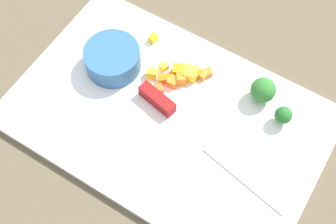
{
  "coord_description": "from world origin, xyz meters",
  "views": [
    {
      "loc": [
        -0.18,
        0.29,
        0.65
      ],
      "look_at": [
        0.0,
        0.0,
        0.02
      ],
      "focal_mm": 49.25,
      "sensor_mm": 36.0,
      "label": 1
    }
  ],
  "objects": [
    {
      "name": "carrot_dice_2",
      "position": [
        0.04,
        -0.05,
        0.02
      ],
      "size": [
        0.02,
        0.02,
        0.01
      ],
      "primitive_type": "cube",
      "rotation": [
        0.0,
        0.0,
        2.3
      ],
      "color": "orange",
      "rests_on": "cutting_board"
    },
    {
      "name": "pepper_dice_3",
      "position": [
        0.01,
        -0.08,
        0.02
      ],
      "size": [
        0.03,
        0.03,
        0.02
      ],
      "primitive_type": "cube",
      "rotation": [
        0.0,
        0.0,
        0.35
      ],
      "color": "yellow",
      "rests_on": "cutting_board"
    },
    {
      "name": "carrot_dice_6",
      "position": [
        0.01,
        -0.06,
        0.02
      ],
      "size": [
        0.02,
        0.02,
        0.02
      ],
      "primitive_type": "cube",
      "rotation": [
        0.0,
        0.0,
        2.2
      ],
      "color": "orange",
      "rests_on": "cutting_board"
    },
    {
      "name": "ground_plane",
      "position": [
        0.0,
        0.0,
        0.0
      ],
      "size": [
        4.0,
        4.0,
        0.0
      ],
      "primitive_type": "plane",
      "color": "brown"
    },
    {
      "name": "pepper_dice_2",
      "position": [
        0.05,
        -0.07,
        0.02
      ],
      "size": [
        0.02,
        0.02,
        0.01
      ],
      "primitive_type": "cube",
      "rotation": [
        0.0,
        0.0,
        2.8
      ],
      "color": "yellow",
      "rests_on": "cutting_board"
    },
    {
      "name": "pepper_dice_5",
      "position": [
        0.1,
        -0.11,
        0.02
      ],
      "size": [
        0.01,
        0.02,
        0.01
      ],
      "primitive_type": "cube",
      "rotation": [
        0.0,
        0.0,
        1.45
      ],
      "color": "yellow",
      "rests_on": "cutting_board"
    },
    {
      "name": "cutting_board",
      "position": [
        0.0,
        0.0,
        0.01
      ],
      "size": [
        0.49,
        0.32,
        0.01
      ],
      "primitive_type": "cube",
      "color": "white",
      "rests_on": "ground_plane"
    },
    {
      "name": "chef_knife",
      "position": [
        -0.03,
        0.0,
        0.02
      ],
      "size": [
        0.29,
        0.08,
        0.02
      ],
      "rotation": [
        0.0,
        0.0,
        2.94
      ],
      "color": "silver",
      "rests_on": "cutting_board"
    },
    {
      "name": "pepper_dice_1",
      "position": [
        0.06,
        -0.05,
        0.02
      ],
      "size": [
        0.02,
        0.02,
        0.02
      ],
      "primitive_type": "cube",
      "rotation": [
        0.0,
        0.0,
        1.97
      ],
      "color": "yellow",
      "rests_on": "cutting_board"
    },
    {
      "name": "carrot_dice_0",
      "position": [
        0.01,
        -0.07,
        0.02
      ],
      "size": [
        0.02,
        0.02,
        0.01
      ],
      "primitive_type": "cube",
      "rotation": [
        0.0,
        0.0,
        2.76
      ],
      "color": "orange",
      "rests_on": "cutting_board"
    },
    {
      "name": "broccoli_floret_0",
      "position": [
        -0.11,
        -0.1,
        0.03
      ],
      "size": [
        0.04,
        0.04,
        0.04
      ],
      "color": "#92BD6A",
      "rests_on": "cutting_board"
    },
    {
      "name": "carrot_dice_8",
      "position": [
        0.0,
        -0.09,
        0.02
      ],
      "size": [
        0.02,
        0.02,
        0.01
      ],
      "primitive_type": "cube",
      "rotation": [
        0.0,
        0.0,
        3.0
      ],
      "color": "orange",
      "rests_on": "cutting_board"
    },
    {
      "name": "carrot_dice_10",
      "position": [
        -0.01,
        -0.09,
        0.02
      ],
      "size": [
        0.02,
        0.02,
        0.01
      ],
      "primitive_type": "cube",
      "rotation": [
        0.0,
        0.0,
        1.43
      ],
      "color": "orange",
      "rests_on": "cutting_board"
    },
    {
      "name": "pepper_dice_0",
      "position": [
        0.03,
        -0.07,
        0.02
      ],
      "size": [
        0.02,
        0.02,
        0.02
      ],
      "primitive_type": "cube",
      "rotation": [
        0.0,
        0.0,
        2.06
      ],
      "color": "yellow",
      "rests_on": "cutting_board"
    },
    {
      "name": "carrot_dice_5",
      "position": [
        -0.02,
        -0.1,
        0.02
      ],
      "size": [
        0.02,
        0.02,
        0.01
      ],
      "primitive_type": "cube",
      "rotation": [
        0.0,
        0.0,
        2.34
      ],
      "color": "orange",
      "rests_on": "cutting_board"
    },
    {
      "name": "carrot_dice_9",
      "position": [
        0.04,
        -0.03,
        0.02
      ],
      "size": [
        0.02,
        0.02,
        0.01
      ],
      "primitive_type": "cube",
      "rotation": [
        0.0,
        0.0,
        0.95
      ],
      "color": "orange",
      "rests_on": "cutting_board"
    },
    {
      "name": "broccoli_floret_1",
      "position": [
        -0.16,
        -0.08,
        0.03
      ],
      "size": [
        0.03,
        0.03,
        0.03
      ],
      "color": "#8CAB66",
      "rests_on": "cutting_board"
    },
    {
      "name": "carrot_dice_4",
      "position": [
        0.02,
        -0.09,
        0.02
      ],
      "size": [
        0.01,
        0.01,
        0.01
      ],
      "primitive_type": "cube",
      "rotation": [
        0.0,
        0.0,
        1.93
      ],
      "color": "orange",
      "rests_on": "cutting_board"
    },
    {
      "name": "carrot_dice_3",
      "position": [
        0.02,
        -0.05,
        0.02
      ],
      "size": [
        0.02,
        0.02,
        0.02
      ],
      "primitive_type": "cube",
      "rotation": [
        0.0,
        0.0,
        1.63
      ],
      "color": "orange",
      "rests_on": "cutting_board"
    },
    {
      "name": "pepper_dice_4",
      "position": [
        0.05,
        -0.02,
        0.02
      ],
      "size": [
        0.02,
        0.02,
        0.01
      ],
      "primitive_type": "cube",
      "rotation": [
        0.0,
        0.0,
        2.15
      ],
      "color": "yellow",
      "rests_on": "cutting_board"
    },
    {
      "name": "prep_bowl",
      "position": [
        0.13,
        -0.03,
        0.03
      ],
      "size": [
        0.09,
        0.09,
        0.04
      ],
      "primitive_type": "cylinder",
      "color": "#2E6091",
      "rests_on": "cutting_board"
    },
    {
      "name": "carrot_dice_7",
      "position": [
        0.03,
        -0.06,
        0.02
      ],
      "size": [
        0.02,
        0.02,
        0.01
      ],
      "primitive_type": "cube",
      "rotation": [
        0.0,
        0.0,
        0.91
      ],
      "color": "orange",
      "rests_on": "cutting_board"
    },
    {
      "name": "carrot_dice_1",
      "position": [
        0.03,
        -0.07,
        0.02
      ],
      "size": [
        0.02,
        0.02,
        0.01
      ],
      "primitive_type": "cube",
      "rotation": [
        0.0,
        0.0,
        2.67
      ],
      "color": "orange",
      "rests_on": "cutting_board"
    }
  ]
}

